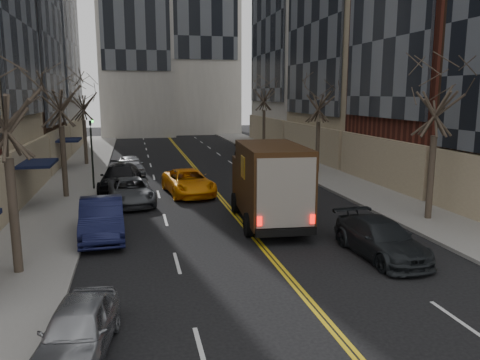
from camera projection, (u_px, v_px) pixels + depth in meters
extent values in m
cube|color=slate|center=(76.00, 177.00, 33.90)|extent=(4.00, 66.00, 0.15)
cube|color=slate|center=(310.00, 168.00, 37.85)|extent=(4.00, 66.00, 0.15)
cube|color=black|center=(50.00, 1.00, 36.85)|extent=(0.20, 10.56, 19.20)
cube|color=black|center=(34.00, 164.00, 24.63)|extent=(2.00, 3.00, 0.15)
cube|color=black|center=(18.00, 184.00, 24.62)|extent=(0.20, 3.00, 2.50)
cube|color=black|center=(67.00, 140.00, 37.09)|extent=(2.00, 3.00, 0.15)
cube|color=black|center=(56.00, 153.00, 37.08)|extent=(0.20, 3.00, 2.50)
cube|color=tan|center=(367.00, 3.00, 41.64)|extent=(10.00, 14.00, 28.00)
cylinder|color=#382D23|center=(14.00, 216.00, 15.37)|extent=(0.30, 0.30, 3.83)
cylinder|color=#382D23|center=(64.00, 162.00, 26.85)|extent=(0.30, 0.30, 4.05)
cylinder|color=#382D23|center=(85.00, 142.00, 39.34)|extent=(0.30, 0.30, 3.69)
cylinder|color=#382D23|center=(431.00, 177.00, 22.10)|extent=(0.30, 0.30, 3.96)
cylinder|color=#382D23|center=(318.00, 147.00, 35.53)|extent=(0.30, 0.30, 3.78)
cylinder|color=#382D23|center=(264.00, 130.00, 49.88)|extent=(0.30, 0.30, 4.14)
cylinder|color=black|center=(92.00, 158.00, 29.10)|extent=(0.12, 0.12, 3.80)
imported|color=black|center=(90.00, 121.00, 28.67)|extent=(0.15, 0.18, 0.90)
sphere|color=#0CE526|center=(93.00, 121.00, 28.61)|extent=(0.14, 0.14, 0.14)
cube|color=black|center=(269.00, 211.00, 21.90)|extent=(2.92, 7.08, 0.32)
cube|color=black|center=(259.00, 179.00, 24.18)|extent=(2.68, 2.03, 2.27)
cube|color=black|center=(272.00, 181.00, 21.04)|extent=(3.00, 5.48, 3.24)
cube|color=black|center=(286.00, 232.00, 18.67)|extent=(2.49, 0.39, 0.32)
cube|color=red|center=(260.00, 221.00, 18.40)|extent=(0.20, 0.08, 0.38)
cube|color=red|center=(313.00, 219.00, 18.71)|extent=(0.20, 0.08, 0.38)
cube|color=gold|center=(243.00, 167.00, 20.78)|extent=(0.12, 0.97, 0.97)
cube|color=gold|center=(300.00, 166.00, 21.16)|extent=(0.12, 0.97, 0.97)
cylinder|color=black|center=(235.00, 203.00, 23.94)|extent=(0.38, 1.06, 1.04)
cylinder|color=black|center=(284.00, 201.00, 24.31)|extent=(0.38, 1.06, 1.04)
cylinder|color=black|center=(248.00, 225.00, 19.95)|extent=(0.38, 1.06, 1.04)
cylinder|color=black|center=(306.00, 222.00, 20.31)|extent=(0.38, 1.06, 1.04)
imported|color=black|center=(381.00, 239.00, 17.48)|extent=(2.15, 4.87, 1.39)
cube|color=black|center=(372.00, 219.00, 18.04)|extent=(0.13, 0.04, 0.09)
cube|color=blue|center=(373.00, 220.00, 18.01)|extent=(0.10, 0.01, 0.06)
imported|color=orange|center=(188.00, 182.00, 28.28)|extent=(3.08, 5.62, 1.49)
imported|color=black|center=(246.00, 183.00, 27.13)|extent=(0.52, 0.73, 1.88)
imported|color=#989B9F|center=(78.00, 330.00, 10.84)|extent=(2.02, 3.96, 1.29)
imported|color=#111436|center=(102.00, 218.00, 19.78)|extent=(2.01, 5.11, 1.66)
imported|color=#474A4E|center=(131.00, 191.00, 25.89)|extent=(2.82, 5.25, 1.40)
imported|color=black|center=(121.00, 178.00, 29.36)|extent=(2.80, 5.78, 1.62)
imported|color=#A2A4A9|center=(131.00, 165.00, 35.18)|extent=(2.25, 4.40, 1.44)
imported|color=#44464B|center=(284.00, 165.00, 35.45)|extent=(1.51, 4.11, 1.34)
imported|color=#B8BCC0|center=(264.00, 161.00, 36.69)|extent=(2.95, 5.90, 1.60)
imported|color=black|center=(248.00, 153.00, 43.13)|extent=(1.95, 4.44, 1.27)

